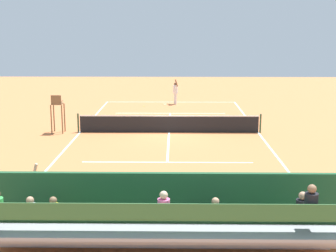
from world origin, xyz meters
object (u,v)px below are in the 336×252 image
Objects in this scene: umpire_chair at (57,110)px; tennis_player at (175,91)px; tennis_racket at (165,104)px; line_judge at (32,195)px; courtside_bench at (265,214)px; bleacher_stand at (157,230)px; tennis_net at (169,124)px; tennis_ball_near at (144,106)px; equipment_bag at (197,227)px.

umpire_chair reaches higher than tennis_player.
tennis_racket is at bearing -120.14° from umpire_chair.
tennis_player is 3.29× the size of tennis_racket.
tennis_racket is 0.30× the size of line_judge.
umpire_chair is 15.99m from courtside_bench.
bleacher_stand is 25.18m from tennis_racket.
line_judge reaches higher than tennis_net.
tennis_net is at bearing -90.37° from bleacher_stand.
tennis_player reaches higher than tennis_ball_near.
umpire_chair is at bearing -68.11° from bleacher_stand.
tennis_racket is (3.34, -23.08, -0.54)m from courtside_bench.
courtside_bench is 2.00× the size of equipment_bag.
umpire_chair reaches higher than tennis_net.
courtside_bench is at bearing 178.63° from line_judge.
tennis_player is (0.63, -23.33, 0.84)m from equipment_bag.
courtside_bench is at bearing 98.22° from tennis_racket.
equipment_bag is at bearing 176.56° from line_judge.
equipment_bag is at bearing 3.79° from courtside_bench.
tennis_net is 1.14× the size of bleacher_stand.
tennis_player and line_judge have the same top height.
courtside_bench is at bearing 102.48° from tennis_ball_near.
line_judge is (-2.37, 12.95, -0.30)m from umpire_chair.
courtside_bench is 6.78m from line_judge.
tennis_ball_near is (1.56, 0.96, 0.02)m from tennis_racket.
tennis_net is 9.08m from tennis_ball_near.
tennis_net is 13.44m from equipment_bag.
courtside_bench is (-3.03, -2.08, -0.39)m from bleacher_stand.
bleacher_stand is 15.45× the size of tennis_racket.
tennis_net is 13.67m from line_judge.
umpire_chair is 2.38× the size of equipment_bag.
equipment_bag is 0.47× the size of tennis_player.
equipment_bag is at bearing 94.22° from tennis_net.
tennis_net is 5.72× the size of courtside_bench.
umpire_chair is (6.20, 0.16, 0.81)m from tennis_net.
bleacher_stand is 25.29m from tennis_player.
umpire_chair reaches higher than equipment_bag.
courtside_bench is 27.27× the size of tennis_ball_near.
tennis_net is at bearing 102.54° from tennis_ball_near.
tennis_ball_near is (1.87, -24.20, -0.91)m from bleacher_stand.
tennis_player is at bearing -100.30° from line_judge.
line_judge is (1.86, 21.96, 0.98)m from tennis_ball_near.
bleacher_stand is 137.27× the size of tennis_ball_near.
bleacher_stand is 5.03× the size of courtside_bench.
line_judge is (4.19, 23.04, 0.00)m from tennis_player.
line_judge is (3.83, 13.11, 0.51)m from tennis_net.
tennis_player reaches higher than equipment_bag.
courtside_bench is at bearing -176.21° from equipment_bag.
courtside_bench is 23.35m from tennis_player.
umpire_chair reaches higher than line_judge.
bleacher_stand is at bearing 60.83° from equipment_bag.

